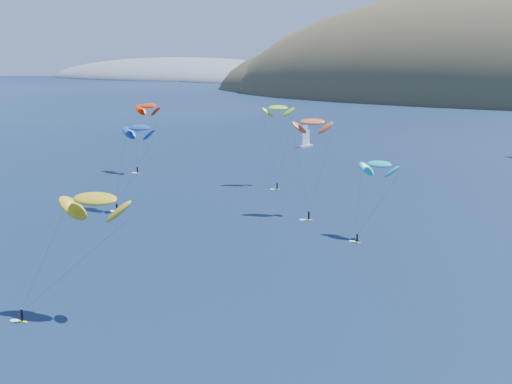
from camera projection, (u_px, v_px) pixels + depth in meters
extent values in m
ellipsoid|color=#3D3526|center=(391.00, 99.00, 645.77)|extent=(340.00, 240.00, 120.00)
ellipsoid|color=slate|center=(182.00, 80.00, 947.63)|extent=(400.00, 240.00, 60.00)
ellipsoid|color=slate|center=(261.00, 83.00, 848.89)|extent=(240.00, 180.00, 44.00)
cube|color=silver|center=(306.00, 146.00, 273.22)|extent=(3.90, 6.64, 0.77)
cylinder|color=silver|center=(306.00, 134.00, 272.70)|extent=(0.12, 0.12, 9.03)
cube|color=#B2F11A|center=(138.00, 173.00, 214.58)|extent=(1.73, 0.87, 0.09)
cylinder|color=black|center=(137.00, 170.00, 214.38)|extent=(0.39, 0.39, 1.78)
sphere|color=#8C6047|center=(137.00, 167.00, 214.18)|extent=(0.30, 0.30, 0.30)
ellipsoid|color=#F32600|center=(148.00, 106.00, 215.37)|extent=(10.57, 6.76, 5.45)
cube|color=#B2F11A|center=(22.00, 322.00, 97.78)|extent=(1.53, 0.68, 0.08)
cylinder|color=black|center=(22.00, 315.00, 97.60)|extent=(0.35, 0.35, 1.58)
sphere|color=#8C6047|center=(21.00, 309.00, 97.42)|extent=(0.26, 0.26, 0.26)
ellipsoid|color=gold|center=(95.00, 199.00, 99.37)|extent=(11.06, 6.60, 5.78)
cube|color=#B2F11A|center=(277.00, 189.00, 190.02)|extent=(1.51, 1.12, 0.08)
cylinder|color=black|center=(277.00, 186.00, 189.83)|extent=(0.35, 0.35, 1.60)
sphere|color=#8C6047|center=(277.00, 182.00, 189.65)|extent=(0.27, 0.27, 0.27)
ellipsoid|color=#8FD61F|center=(278.00, 108.00, 195.41)|extent=(9.04, 7.41, 4.59)
cube|color=#B2F11A|center=(357.00, 242.00, 138.03)|extent=(1.42, 0.63, 0.08)
cylinder|color=black|center=(357.00, 238.00, 137.86)|extent=(0.32, 0.32, 1.46)
sphere|color=#8C6047|center=(357.00, 234.00, 137.69)|extent=(0.25, 0.25, 0.25)
ellipsoid|color=#11ABBF|center=(379.00, 164.00, 141.16)|extent=(8.63, 5.12, 4.52)
cube|color=#B2F11A|center=(309.00, 220.00, 155.95)|extent=(1.66, 1.03, 0.09)
cylinder|color=black|center=(309.00, 215.00, 155.76)|extent=(0.38, 0.38, 1.72)
sphere|color=#8C6047|center=(309.00, 211.00, 155.56)|extent=(0.29, 0.29, 0.29)
ellipsoid|color=#D55329|center=(313.00, 122.00, 160.13)|extent=(9.56, 6.98, 4.84)
cube|color=#B2F11A|center=(117.00, 212.00, 163.69)|extent=(1.69, 0.69, 0.09)
cylinder|color=black|center=(117.00, 208.00, 163.48)|extent=(0.38, 0.38, 1.75)
sphere|color=#8C6047|center=(117.00, 203.00, 163.28)|extent=(0.29, 0.29, 0.29)
ellipsoid|color=#133D93|center=(139.00, 128.00, 164.88)|extent=(9.66, 5.47, 5.12)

